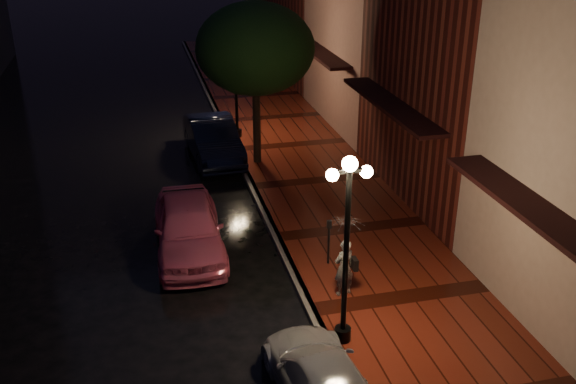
{
  "coord_description": "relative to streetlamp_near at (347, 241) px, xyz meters",
  "views": [
    {
      "loc": [
        -3.52,
        -15.94,
        8.87
      ],
      "look_at": [
        0.39,
        0.28,
        1.4
      ],
      "focal_mm": 40.0,
      "sensor_mm": 36.0,
      "label": 1
    }
  ],
  "objects": [
    {
      "name": "pink_car",
      "position": [
        -2.86,
        4.97,
        -1.82
      ],
      "size": [
        1.95,
        4.6,
        1.55
      ],
      "primitive_type": "imported",
      "rotation": [
        0.0,
        0.0,
        -0.03
      ],
      "color": "#DE5B80",
      "rests_on": "ground"
    },
    {
      "name": "street_tree",
      "position": [
        0.26,
        10.99,
        1.64
      ],
      "size": [
        4.16,
        4.16,
        5.8
      ],
      "color": "black",
      "rests_on": "sidewalk"
    },
    {
      "name": "storefront_mid",
      "position": [
        6.65,
        7.0,
        2.9
      ],
      "size": [
        5.0,
        8.0,
        11.0
      ],
      "primitive_type": "cube",
      "color": "#511914",
      "rests_on": "ground"
    },
    {
      "name": "woman_with_umbrella",
      "position": [
        0.58,
        1.73,
        -1.08
      ],
      "size": [
        0.86,
        0.88,
        2.07
      ],
      "rotation": [
        0.0,
        0.0,
        3.41
      ],
      "color": "silver",
      "rests_on": "sidewalk"
    },
    {
      "name": "parking_meter",
      "position": [
        0.65,
        3.24,
        -1.68
      ],
      "size": [
        0.13,
        0.11,
        1.27
      ],
      "rotation": [
        0.0,
        0.0,
        -0.17
      ],
      "color": "black",
      "rests_on": "sidewalk"
    },
    {
      "name": "ground",
      "position": [
        -0.35,
        5.0,
        -2.6
      ],
      "size": [
        120.0,
        120.0,
        0.0
      ],
      "primitive_type": "plane",
      "color": "black",
      "rests_on": "ground"
    },
    {
      "name": "silver_car",
      "position": [
        -0.95,
        -1.68,
        -2.03
      ],
      "size": [
        1.93,
        4.08,
        1.15
      ],
      "primitive_type": "imported",
      "rotation": [
        0.0,
        0.0,
        3.22
      ],
      "color": "#A8A8AF",
      "rests_on": "ground"
    },
    {
      "name": "sidewalk",
      "position": [
        1.9,
        5.0,
        -2.53
      ],
      "size": [
        4.5,
        60.0,
        0.15
      ],
      "primitive_type": "cube",
      "color": "#4E180E",
      "rests_on": "ground"
    },
    {
      "name": "streetlamp_far",
      "position": [
        0.0,
        14.0,
        0.0
      ],
      "size": [
        0.96,
        0.36,
        4.31
      ],
      "color": "black",
      "rests_on": "sidewalk"
    },
    {
      "name": "storefront_far",
      "position": [
        6.65,
        15.0,
        1.9
      ],
      "size": [
        5.0,
        8.0,
        9.0
      ],
      "primitive_type": "cube",
      "color": "#8C5951",
      "rests_on": "ground"
    },
    {
      "name": "curb",
      "position": [
        -0.35,
        5.0,
        -2.53
      ],
      "size": [
        0.25,
        60.0,
        0.15
      ],
      "primitive_type": "cube",
      "color": "#595451",
      "rests_on": "ground"
    },
    {
      "name": "navy_car",
      "position": [
        -1.24,
        12.07,
        -1.82
      ],
      "size": [
        1.92,
        4.8,
        1.55
      ],
      "primitive_type": "imported",
      "rotation": [
        0.0,
        0.0,
        0.06
      ],
      "color": "black",
      "rests_on": "ground"
    },
    {
      "name": "streetlamp_near",
      "position": [
        0.0,
        0.0,
        0.0
      ],
      "size": [
        0.96,
        0.36,
        4.31
      ],
      "color": "black",
      "rests_on": "sidewalk"
    }
  ]
}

